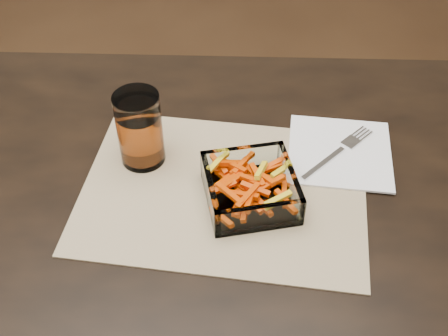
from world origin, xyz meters
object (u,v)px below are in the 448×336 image
(tumbler, at_px, (140,131))
(fork, at_px, (339,151))
(dining_table, at_px, (155,255))
(glass_bowl, at_px, (250,190))

(tumbler, xyz_separation_m, fork, (0.33, 0.02, -0.05))
(dining_table, distance_m, tumbler, 0.20)
(glass_bowl, distance_m, tumbler, 0.20)
(tumbler, bearing_deg, glass_bowl, -25.91)
(glass_bowl, xyz_separation_m, tumbler, (-0.18, 0.09, 0.04))
(glass_bowl, xyz_separation_m, fork, (0.15, 0.11, -0.02))
(fork, bearing_deg, tumbler, -131.99)
(glass_bowl, relative_size, fork, 1.17)
(glass_bowl, distance_m, fork, 0.19)
(glass_bowl, bearing_deg, tumbler, 154.09)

